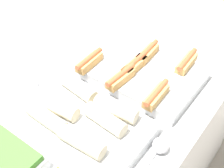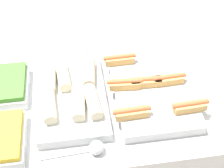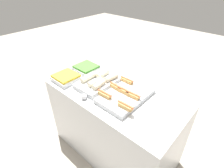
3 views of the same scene
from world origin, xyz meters
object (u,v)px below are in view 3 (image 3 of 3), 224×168
object	(u,v)px
tray_side_back	(86,68)
serving_spoon_far	(121,74)
serving_spoon_near	(83,96)
tray_wraps	(99,81)
tray_hotdogs	(125,95)
tray_side_front	(66,78)

from	to	relation	value
tray_side_back	serving_spoon_far	distance (m)	0.43
tray_side_back	serving_spoon_near	xyz separation A→B (m)	(0.40, -0.39, -0.01)
tray_side_back	tray_wraps	bearing A→B (deg)	-16.84
tray_wraps	serving_spoon_far	distance (m)	0.29
tray_hotdogs	tray_wraps	xyz separation A→B (m)	(-0.36, 0.00, 0.01)
tray_side_front	serving_spoon_far	distance (m)	0.62
tray_side_front	tray_side_back	size ratio (longest dim) A/B	1.00
tray_wraps	serving_spoon_near	bearing A→B (deg)	-76.03
tray_hotdogs	tray_side_back	size ratio (longest dim) A/B	2.05
tray_side_front	tray_hotdogs	bearing A→B (deg)	15.85
tray_side_front	serving_spoon_near	distance (m)	0.41
tray_wraps	tray_side_back	world-z (taller)	tray_wraps
tray_wraps	tray_side_front	bearing A→B (deg)	-148.54
tray_wraps	tray_side_back	distance (m)	0.34
serving_spoon_near	tray_side_back	bearing A→B (deg)	135.94
tray_hotdogs	serving_spoon_near	xyz separation A→B (m)	(-0.29, -0.28, -0.01)
tray_wraps	tray_side_back	xyz separation A→B (m)	(-0.33, 0.10, -0.00)
tray_side_front	serving_spoon_far	world-z (taller)	tray_side_front
serving_spoon_near	serving_spoon_far	world-z (taller)	same
tray_wraps	serving_spoon_near	distance (m)	0.30
serving_spoon_near	tray_wraps	bearing A→B (deg)	103.97
tray_wraps	tray_side_front	world-z (taller)	tray_wraps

